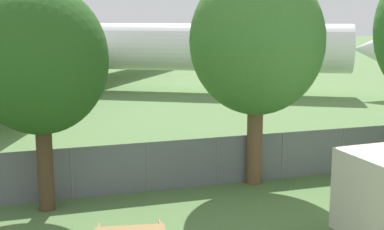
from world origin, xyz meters
The scene contains 4 objects.
perimeter_fence centered at (0.00, 9.77, 0.87)m, with size 56.07×0.07×1.75m.
airplane centered at (1.85, 35.65, 3.43)m, with size 42.44×35.78×10.74m.
tree_behind_benches centered at (3.87, 9.58, 5.07)m, with size 4.67×4.67×7.67m.
tree_far_right centered at (-3.38, 9.03, 4.66)m, with size 4.09×4.09×6.94m.
Camera 1 is at (-3.77, -7.46, 6.02)m, focal length 50.00 mm.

